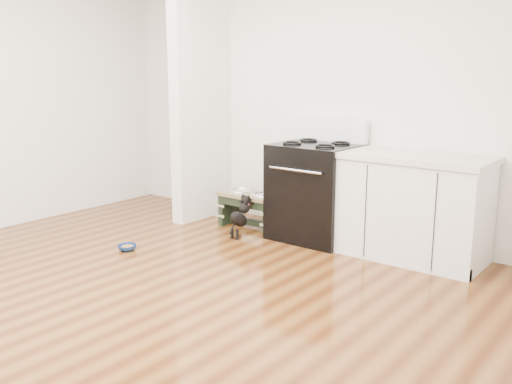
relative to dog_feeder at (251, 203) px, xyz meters
name	(u,v)px	position (x,y,z in m)	size (l,w,h in m)	color
ground	(121,301)	(0.46, -2.06, -0.26)	(5.00, 5.00, 0.00)	#45210C
room_shell	(109,69)	(0.46, -2.06, 1.36)	(5.00, 5.00, 5.00)	silver
partition_wall	(201,94)	(-0.71, 0.04, 1.09)	(0.15, 0.80, 2.70)	silver
oven_range	(315,190)	(0.71, 0.10, 0.22)	(0.76, 0.69, 1.14)	black
cabinet_run	(414,207)	(1.69, 0.11, 0.19)	(1.24, 0.64, 0.91)	silver
dog_feeder	(251,203)	(0.00, 0.00, 0.00)	(0.67, 0.36, 0.38)	black
puppy	(241,215)	(0.12, -0.31, -0.04)	(0.12, 0.34, 0.41)	black
floor_bowl	(127,248)	(-0.42, -1.28, -0.23)	(0.22, 0.22, 0.05)	navy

